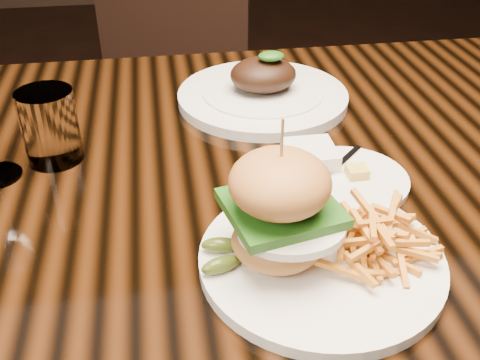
{
  "coord_description": "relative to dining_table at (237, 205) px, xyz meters",
  "views": [
    {
      "loc": [
        -0.1,
        -0.7,
        1.19
      ],
      "look_at": [
        -0.02,
        -0.13,
        0.81
      ],
      "focal_mm": 42.0,
      "sensor_mm": 36.0,
      "label": 1
    }
  ],
  "objects": [
    {
      "name": "side_saucer",
      "position": [
        0.15,
        -0.07,
        0.08
      ],
      "size": [
        0.17,
        0.17,
        0.02
      ],
      "rotation": [
        0.0,
        0.0,
        0.27
      ],
      "color": "silver",
      "rests_on": "dining_table"
    },
    {
      "name": "ramekin",
      "position": [
        0.1,
        -0.03,
        0.09
      ],
      "size": [
        0.09,
        0.09,
        0.03
      ],
      "primitive_type": "cube",
      "rotation": [
        0.0,
        0.0,
        -0.22
      ],
      "color": "silver",
      "rests_on": "dining_table"
    },
    {
      "name": "far_dish",
      "position": [
        0.08,
        0.2,
        0.09
      ],
      "size": [
        0.3,
        0.3,
        0.1
      ],
      "rotation": [
        0.0,
        0.0,
        -0.17
      ],
      "color": "silver",
      "rests_on": "dining_table"
    },
    {
      "name": "burger_plate",
      "position": [
        0.05,
        -0.23,
        0.12
      ],
      "size": [
        0.28,
        0.28,
        0.19
      ],
      "rotation": [
        0.0,
        0.0,
        0.01
      ],
      "color": "silver",
      "rests_on": "dining_table"
    },
    {
      "name": "water_tumbler",
      "position": [
        -0.26,
        0.05,
        0.13
      ],
      "size": [
        0.08,
        0.08,
        0.11
      ],
      "primitive_type": "cylinder",
      "color": "white",
      "rests_on": "dining_table"
    },
    {
      "name": "chair_far",
      "position": [
        -0.07,
        0.89,
        -0.13
      ],
      "size": [
        0.56,
        0.56,
        0.95
      ],
      "rotation": [
        0.0,
        0.0,
        -0.25
      ],
      "color": "black",
      "rests_on": "ground"
    },
    {
      "name": "dining_table",
      "position": [
        0.0,
        0.0,
        0.0
      ],
      "size": [
        1.6,
        0.9,
        0.75
      ],
      "color": "black",
      "rests_on": "ground"
    }
  ]
}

